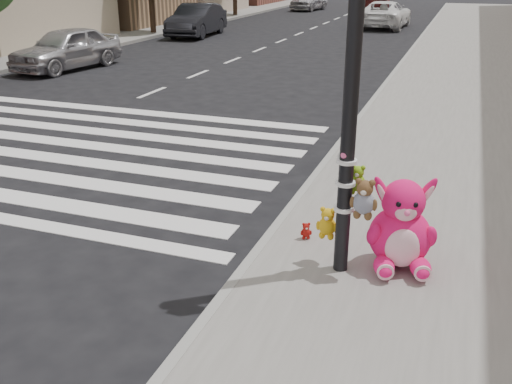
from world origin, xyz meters
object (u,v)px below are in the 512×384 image
at_px(red_teddy, 306,231).
at_px(pink_bunny, 401,230).
at_px(car_silver_far, 66,48).
at_px(signal_pole, 351,131).
at_px(car_white_near, 385,14).
at_px(car_dark_far, 197,20).

bearing_deg(red_teddy, pink_bunny, -39.62).
xyz_separation_m(pink_bunny, car_silver_far, (-12.27, 10.27, 0.11)).
xyz_separation_m(signal_pole, car_white_near, (-3.48, 27.58, -1.05)).
bearing_deg(red_teddy, car_white_near, 70.89).
relative_size(car_silver_far, car_dark_far, 0.88).
height_order(pink_bunny, car_silver_far, car_silver_far).
height_order(red_teddy, car_silver_far, car_silver_far).
bearing_deg(pink_bunny, signal_pole, -169.25).
height_order(red_teddy, car_white_near, car_white_near).
distance_m(car_dark_far, car_white_near, 10.72).
height_order(signal_pole, car_white_near, signal_pole).
relative_size(signal_pole, red_teddy, 18.01).
height_order(car_dark_far, car_white_near, car_dark_far).
distance_m(pink_bunny, car_white_near, 27.59).
xyz_separation_m(signal_pole, car_dark_far, (-11.58, 20.56, -1.00)).
bearing_deg(signal_pole, car_white_near, 97.19).
bearing_deg(pink_bunny, car_silver_far, 124.61).
distance_m(signal_pole, red_teddy, 1.73).
xyz_separation_m(signal_pole, car_silver_far, (-11.68, 10.56, -1.07)).
distance_m(signal_pole, car_dark_far, 23.62).
xyz_separation_m(red_teddy, car_silver_far, (-11.09, 9.97, 0.45)).
bearing_deg(car_silver_far, car_dark_far, 97.35).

